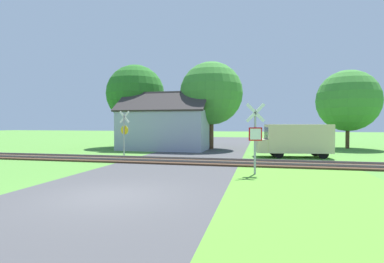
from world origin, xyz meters
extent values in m
plane|color=#4C8433|center=(0.00, 0.00, 0.00)|extent=(160.00, 160.00, 0.00)
cube|color=#424244|center=(0.00, 2.00, 0.00)|extent=(7.00, 80.00, 0.01)
cube|color=#54912D|center=(6.50, -2.00, 0.00)|extent=(6.00, 20.00, 0.01)
cube|color=#422D1E|center=(0.00, 8.57, 0.05)|extent=(60.00, 2.60, 0.10)
cube|color=slate|center=(0.00, 9.29, 0.16)|extent=(60.00, 0.08, 0.12)
cube|color=slate|center=(0.00, 7.85, 0.16)|extent=(60.00, 0.08, 0.12)
cylinder|color=#9E9EA5|center=(4.41, 5.18, 1.47)|extent=(0.10, 0.10, 2.93)
cube|color=red|center=(4.42, 5.12, 1.82)|extent=(0.59, 0.17, 0.60)
cube|color=white|center=(4.43, 5.10, 1.82)|extent=(0.48, 0.13, 0.49)
cube|color=white|center=(4.42, 5.12, 2.78)|extent=(0.86, 0.24, 0.88)
cube|color=white|center=(4.42, 5.12, 2.78)|extent=(0.86, 0.24, 0.88)
cylinder|color=#9E9EA5|center=(-4.72, 10.89, 1.50)|extent=(0.09, 0.09, 3.00)
cube|color=white|center=(-4.71, 10.95, 2.75)|extent=(0.86, 0.24, 0.88)
cube|color=white|center=(-4.71, 10.95, 2.75)|extent=(0.86, 0.24, 0.88)
cylinder|color=yellow|center=(-4.71, 10.95, 1.84)|extent=(0.63, 0.18, 0.64)
cube|color=#99A3B7|center=(-3.56, 16.92, 1.71)|extent=(7.54, 5.10, 3.43)
cube|color=#332D2D|center=(-3.57, 15.67, 4.22)|extent=(7.89, 2.94, 1.88)
cube|color=#332D2D|center=(-3.55, 18.18, 4.22)|extent=(7.89, 2.94, 1.88)
cube|color=brown|center=(-1.50, 16.90, 4.26)|extent=(0.51, 0.51, 1.10)
cylinder|color=#513823|center=(-7.36, 19.04, 1.56)|extent=(0.35, 0.35, 3.11)
sphere|color=#286B23|center=(-7.36, 19.04, 5.24)|extent=(5.66, 5.66, 5.66)
cylinder|color=#513823|center=(0.32, 18.30, 1.45)|extent=(0.44, 0.44, 2.90)
sphere|color=#3D8433|center=(0.32, 18.30, 5.03)|extent=(5.68, 5.68, 5.68)
cylinder|color=#513823|center=(12.59, 21.61, 1.15)|extent=(0.34, 0.34, 2.30)
sphere|color=#3D8433|center=(12.59, 21.61, 4.42)|extent=(5.65, 5.65, 5.65)
cube|color=beige|center=(7.15, 12.79, 1.29)|extent=(4.42, 2.46, 1.90)
cube|color=beige|center=(4.72, 12.46, 0.79)|extent=(0.94, 1.88, 0.90)
cube|color=#19232D|center=(5.08, 12.51, 1.62)|extent=(0.26, 1.61, 0.85)
cube|color=navy|center=(7.01, 13.74, 0.96)|extent=(3.75, 0.53, 0.16)
cylinder|color=black|center=(5.62, 13.37, 0.34)|extent=(0.70, 0.27, 0.68)
cylinder|color=black|center=(5.84, 11.83, 0.34)|extent=(0.70, 0.27, 0.68)
cylinder|color=black|center=(8.45, 13.76, 0.34)|extent=(0.70, 0.27, 0.68)
cylinder|color=black|center=(8.67, 12.22, 0.34)|extent=(0.70, 0.27, 0.68)
camera|label=1|loc=(4.60, -8.60, 2.29)|focal=28.00mm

